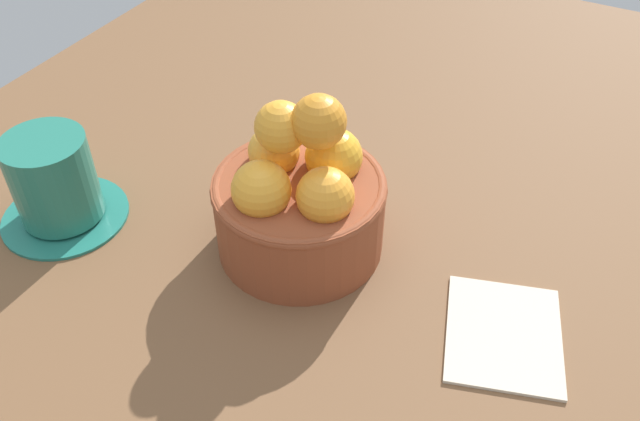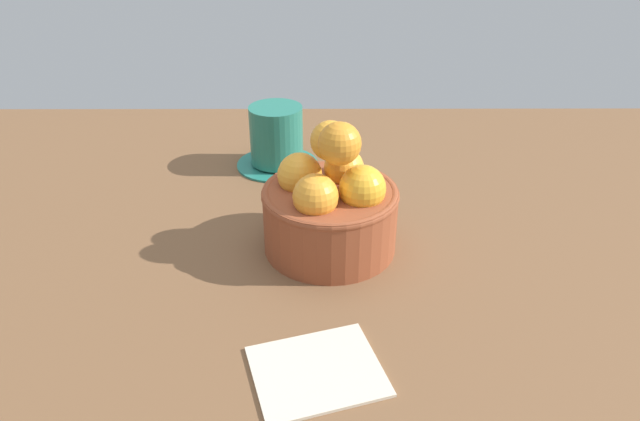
{
  "view_description": "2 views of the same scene",
  "coord_description": "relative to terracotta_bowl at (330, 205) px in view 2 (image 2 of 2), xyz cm",
  "views": [
    {
      "loc": [
        37.11,
        21.65,
        42.57
      ],
      "look_at": [
        0.81,
        2.4,
        5.7
      ],
      "focal_mm": 37.99,
      "sensor_mm": 36.0,
      "label": 1
    },
    {
      "loc": [
        1.28,
        54.16,
        36.07
      ],
      "look_at": [
        1.09,
        1.22,
        5.37
      ],
      "focal_mm": 32.62,
      "sensor_mm": 36.0,
      "label": 2
    }
  ],
  "objects": [
    {
      "name": "terracotta_bowl",
      "position": [
        0.0,
        0.0,
        0.0
      ],
      "size": [
        14.71,
        14.71,
        15.3
      ],
      "color": "brown",
      "rests_on": "ground_plane"
    },
    {
      "name": "ground_plane",
      "position": [
        0.02,
        -0.03,
        -6.98
      ],
      "size": [
        125.26,
        88.17,
        3.26
      ],
      "primitive_type": "cube",
      "color": "brown"
    },
    {
      "name": "folded_napkin",
      "position": [
        1.42,
        18.92,
        -5.05
      ],
      "size": [
        12.68,
        11.52,
        0.6
      ],
      "primitive_type": "cube",
      "rotation": [
        0.0,
        0.0,
        0.29
      ],
      "color": "beige",
      "rests_on": "ground_plane"
    },
    {
      "name": "coffee_cup",
      "position": [
        7.12,
        -21.11,
        -1.36
      ],
      "size": [
        11.55,
        11.55,
        8.71
      ],
      "color": "#227466",
      "rests_on": "ground_plane"
    }
  ]
}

